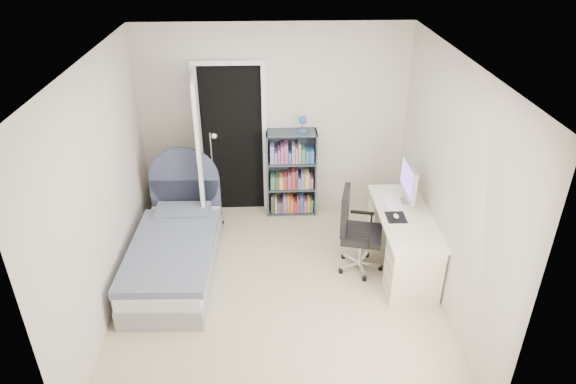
{
  "coord_description": "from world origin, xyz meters",
  "views": [
    {
      "loc": [
        -0.08,
        -4.4,
        3.64
      ],
      "look_at": [
        0.12,
        0.21,
        1.09
      ],
      "focal_mm": 32.0,
      "sensor_mm": 36.0,
      "label": 1
    }
  ],
  "objects_px": {
    "desk": "(402,238)",
    "office_chair": "(355,227)",
    "floor_lamp": "(216,189)",
    "nightstand": "(168,195)",
    "bed": "(176,251)",
    "bookcase": "(292,176)"
  },
  "relations": [
    {
      "from": "nightstand",
      "to": "desk",
      "type": "xyz_separation_m",
      "value": [
        2.82,
        -1.15,
        0.01
      ]
    },
    {
      "from": "desk",
      "to": "office_chair",
      "type": "xyz_separation_m",
      "value": [
        -0.55,
        0.01,
        0.16
      ]
    },
    {
      "from": "bed",
      "to": "bookcase",
      "type": "relative_size",
      "value": 1.38
    },
    {
      "from": "bed",
      "to": "bookcase",
      "type": "xyz_separation_m",
      "value": [
        1.37,
        1.26,
        0.28
      ]
    },
    {
      "from": "office_chair",
      "to": "floor_lamp",
      "type": "bearing_deg",
      "value": 148.94
    },
    {
      "from": "nightstand",
      "to": "bookcase",
      "type": "xyz_separation_m",
      "value": [
        1.63,
        0.14,
        0.17
      ]
    },
    {
      "from": "desk",
      "to": "bookcase",
      "type": "bearing_deg",
      "value": 132.6
    },
    {
      "from": "desk",
      "to": "nightstand",
      "type": "bearing_deg",
      "value": 157.8
    },
    {
      "from": "bed",
      "to": "floor_lamp",
      "type": "distance_m",
      "value": 1.06
    },
    {
      "from": "nightstand",
      "to": "office_chair",
      "type": "distance_m",
      "value": 2.55
    },
    {
      "from": "desk",
      "to": "office_chair",
      "type": "bearing_deg",
      "value": 179.01
    },
    {
      "from": "bed",
      "to": "nightstand",
      "type": "xyz_separation_m",
      "value": [
        -0.26,
        1.11,
        0.11
      ]
    },
    {
      "from": "bookcase",
      "to": "desk",
      "type": "xyz_separation_m",
      "value": [
        1.19,
        -1.29,
        -0.16
      ]
    },
    {
      "from": "bed",
      "to": "nightstand",
      "type": "bearing_deg",
      "value": 102.93
    },
    {
      "from": "office_chair",
      "to": "nightstand",
      "type": "bearing_deg",
      "value": 153.34
    },
    {
      "from": "bed",
      "to": "office_chair",
      "type": "xyz_separation_m",
      "value": [
        2.02,
        -0.03,
        0.28
      ]
    },
    {
      "from": "bookcase",
      "to": "floor_lamp",
      "type": "bearing_deg",
      "value": -162.7
    },
    {
      "from": "bed",
      "to": "bookcase",
      "type": "height_order",
      "value": "bookcase"
    },
    {
      "from": "nightstand",
      "to": "floor_lamp",
      "type": "relative_size",
      "value": 0.44
    },
    {
      "from": "bed",
      "to": "office_chair",
      "type": "height_order",
      "value": "bed"
    },
    {
      "from": "bed",
      "to": "office_chair",
      "type": "bearing_deg",
      "value": -0.78
    },
    {
      "from": "floor_lamp",
      "to": "bookcase",
      "type": "distance_m",
      "value": 1.03
    }
  ]
}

